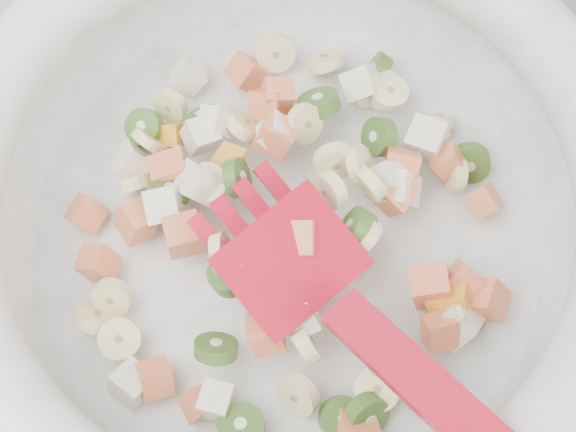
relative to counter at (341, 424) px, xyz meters
The scene contains 2 objects.
counter is the anchor object (origin of this frame).
mixing_bowl 0.52m from the counter, 169.98° to the left, with size 0.49×0.42×0.15m.
Camera 1 is at (0.02, 1.31, 1.40)m, focal length 50.00 mm.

